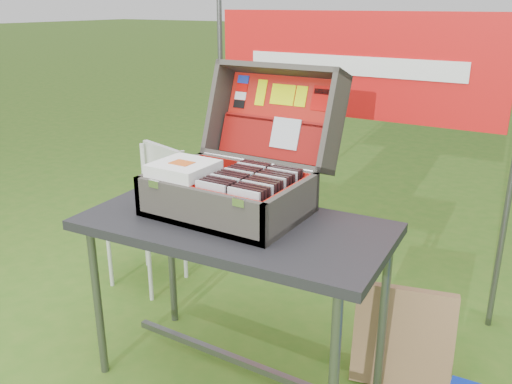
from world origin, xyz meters
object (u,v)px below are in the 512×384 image
Objects in this scene: suitcase at (235,145)px; chair at (145,219)px; cardboard_box at (403,338)px; table at (235,306)px.

chair is at bearing 157.31° from suitcase.
table is at bearing -161.12° from cardboard_box.
cardboard_box is at bearing 20.72° from suitcase.
suitcase is 1.12m from cardboard_box.
table is at bearing -10.75° from chair.
suitcase is 0.76× the size of chair.
cardboard_box is (1.59, -0.11, -0.18)m from chair.
suitcase reaches higher than table.
chair reaches higher than table.
cardboard_box is (0.62, 0.39, -0.17)m from table.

